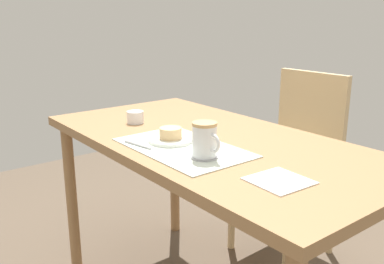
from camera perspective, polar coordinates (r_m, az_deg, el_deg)
name	(u,v)px	position (r m, az deg, el deg)	size (l,w,h in m)	color
dining_table	(210,159)	(1.60, 2.39, -3.56)	(1.39, 0.70, 0.74)	#997047
wooden_chair	(295,157)	(2.20, 13.54, -3.31)	(0.43, 0.43, 0.91)	#D1B27F
placemat	(183,148)	(1.45, -1.24, -2.08)	(0.47, 0.29, 0.00)	silver
pastry_plate	(171,140)	(1.51, -2.86, -1.06)	(0.16, 0.16, 0.01)	silver
pastry	(171,133)	(1.51, -2.87, -0.13)	(0.08, 0.08, 0.04)	#E5BC7F
coffee_coaster	(204,157)	(1.35, 1.65, -3.31)	(0.09, 0.09, 0.01)	#99999E
coffee_mug	(205,139)	(1.33, 1.74, -1.00)	(0.11, 0.08, 0.11)	white
teaspoon	(138,145)	(1.48, -7.26, -1.67)	(0.01, 0.01, 0.13)	silver
paper_napkin	(279,181)	(1.20, 11.56, -6.40)	(0.15, 0.15, 0.00)	white
sugar_bowl	(135,117)	(1.79, -7.57, 1.98)	(0.07, 0.07, 0.05)	white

